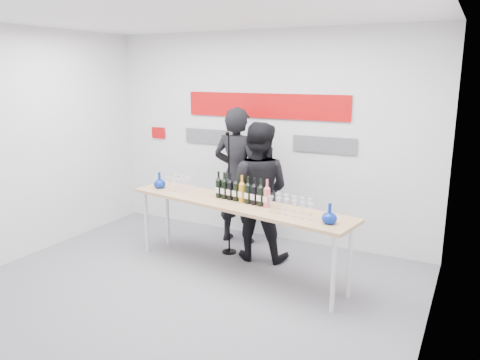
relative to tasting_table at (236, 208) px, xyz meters
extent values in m
plane|color=slate|center=(-0.26, -0.60, -0.83)|extent=(5.00, 5.00, 0.00)
cube|color=silver|center=(-0.26, 1.40, 0.67)|extent=(5.00, 0.04, 3.00)
cube|color=#B30709|center=(-0.26, 1.37, 1.12)|extent=(2.50, 0.02, 0.35)
cube|color=#59595E|center=(-1.16, 1.37, 0.62)|extent=(0.90, 0.02, 0.22)
cube|color=#59595E|center=(0.64, 1.37, 0.62)|extent=(0.90, 0.02, 0.22)
cube|color=#B30709|center=(-2.16, 1.37, 0.62)|extent=(0.25, 0.02, 0.18)
cube|color=tan|center=(0.00, 0.00, 0.05)|extent=(3.05, 1.09, 0.04)
cylinder|color=silver|center=(-1.41, 0.04, -0.40)|extent=(0.05, 0.05, 0.86)
cylinder|color=silver|center=(1.34, -0.43, -0.40)|extent=(0.05, 0.05, 0.86)
cylinder|color=silver|center=(-1.34, 0.43, -0.40)|extent=(0.05, 0.05, 0.86)
cylinder|color=silver|center=(1.41, -0.04, -0.40)|extent=(0.05, 0.05, 0.86)
imported|color=black|center=(-0.50, 0.97, 0.15)|extent=(0.73, 0.49, 1.95)
imported|color=black|center=(0.02, 0.55, 0.08)|extent=(1.00, 0.84, 1.81)
cylinder|color=black|center=(-0.38, 0.52, -0.82)|extent=(0.19, 0.19, 0.02)
cylinder|color=black|center=(-0.38, 0.52, -0.02)|extent=(0.02, 0.02, 1.62)
sphere|color=black|center=(-0.38, 0.49, 0.81)|extent=(0.05, 0.05, 0.05)
camera|label=1|loc=(2.52, -4.77, 1.59)|focal=35.00mm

